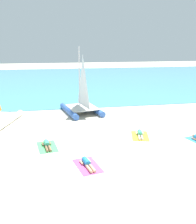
# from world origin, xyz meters

# --- Properties ---
(ground_plane) EXTENTS (120.00, 120.00, 0.00)m
(ground_plane) POSITION_xyz_m (0.00, 10.00, 0.00)
(ground_plane) COLOR beige
(ocean_water) EXTENTS (120.00, 40.00, 0.05)m
(ocean_water) POSITION_xyz_m (0.00, 30.54, 0.03)
(ocean_water) COLOR #4C9EB7
(ocean_water) RESTS_ON ground
(sailboat_blue) EXTENTS (3.67, 4.95, 5.84)m
(sailboat_blue) POSITION_xyz_m (-0.67, 9.03, 0.87)
(sailboat_blue) COLOR blue
(sailboat_blue) RESTS_ON ground
(towel_leftmost) EXTENTS (1.36, 2.04, 0.01)m
(towel_leftmost) POSITION_xyz_m (-3.71, 1.75, 0.01)
(towel_leftmost) COLOR #4CB266
(towel_leftmost) RESTS_ON ground
(sunbather_leftmost) EXTENTS (0.63, 1.57, 0.30)m
(sunbather_leftmost) POSITION_xyz_m (-3.72, 1.81, 0.13)
(sunbather_leftmost) COLOR #3FB28C
(sunbather_leftmost) RESTS_ON towel_leftmost
(towel_center_left) EXTENTS (1.45, 2.08, 0.01)m
(towel_center_left) POSITION_xyz_m (-1.65, -1.13, 0.01)
(towel_center_left) COLOR #D84C99
(towel_center_left) RESTS_ON ground
(sunbather_center_left) EXTENTS (0.70, 1.56, 0.30)m
(sunbather_center_left) POSITION_xyz_m (-1.67, -1.06, 0.13)
(sunbather_center_left) COLOR #268CCC
(sunbather_center_left) RESTS_ON towel_center_left
(towel_center_right) EXTENTS (1.55, 2.12, 0.01)m
(towel_center_right) POSITION_xyz_m (2.47, 2.45, 0.01)
(towel_center_right) COLOR yellow
(towel_center_right) RESTS_ON ground
(sunbather_center_right) EXTENTS (0.78, 1.55, 0.30)m
(sunbather_center_right) POSITION_xyz_m (2.49, 2.51, 0.13)
(sunbather_center_right) COLOR #3FB28C
(sunbather_center_right) RESTS_ON towel_center_right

